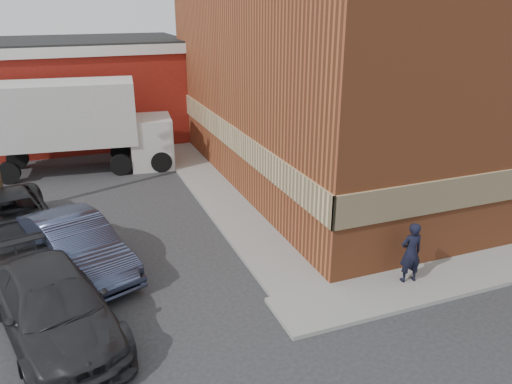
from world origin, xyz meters
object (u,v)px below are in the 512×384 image
object	(u,v)px
warehouse	(40,91)
suv_a	(12,218)
sedan	(76,246)
box_truck	(81,120)
man	(411,252)
suv_b	(54,306)
brick_building	(373,69)

from	to	relation	value
warehouse	suv_a	world-z (taller)	warehouse
warehouse	suv_a	distance (m)	13.56
sedan	box_truck	size ratio (longest dim) A/B	0.58
suv_a	sedan	bearing A→B (deg)	-68.99
warehouse	man	world-z (taller)	warehouse
man	sedan	bearing A→B (deg)	-20.46
man	sedan	distance (m)	9.69
sedan	suv_a	xyz separation A→B (m)	(-1.93, 3.08, -0.07)
warehouse	box_truck	xyz separation A→B (m)	(1.81, -6.60, -0.39)
suv_a	box_truck	distance (m)	7.51
sedan	suv_b	distance (m)	3.10
suv_b	box_truck	world-z (taller)	box_truck
suv_a	man	bearing A→B (deg)	-45.41
man	suv_b	distance (m)	9.46
warehouse	man	bearing A→B (deg)	-64.95
warehouse	suv_a	bearing A→B (deg)	-94.25
warehouse	suv_a	xyz separation A→B (m)	(-0.99, -13.36, -2.05)
warehouse	box_truck	distance (m)	6.85
brick_building	box_truck	distance (m)	13.62
brick_building	man	distance (m)	11.40
man	box_truck	bearing A→B (deg)	-55.52
brick_building	suv_b	xyz separation A→B (m)	(-14.23, -8.47, -3.86)
warehouse	box_truck	bearing A→B (deg)	-74.66
warehouse	brick_building	bearing A→B (deg)	-37.20
suv_a	suv_b	distance (m)	6.24
brick_building	suv_a	world-z (taller)	brick_building
suv_a	box_truck	size ratio (longest dim) A/B	0.63
box_truck	sedan	bearing A→B (deg)	-88.30
warehouse	sedan	distance (m)	16.59
brick_building	man	size ratio (longest dim) A/B	10.10
brick_building	suv_b	size ratio (longest dim) A/B	3.24
brick_building	man	world-z (taller)	brick_building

